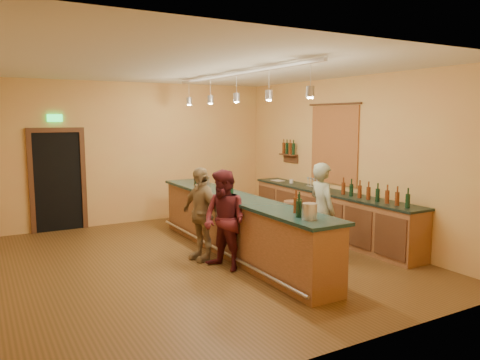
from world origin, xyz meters
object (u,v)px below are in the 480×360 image
back_counter (329,213)px  bartender (322,211)px  customer_a (225,220)px  customer_b (201,214)px  bar_stool (292,208)px  tasting_bar (237,221)px

back_counter → bartender: bearing=-135.5°
customer_a → customer_b: 0.68m
back_counter → bar_stool: bearing=132.5°
bartender → customer_b: bartender is taller
tasting_bar → back_counter: bearing=4.6°
back_counter → bartender: (-1.07, -1.05, 0.34)m
back_counter → bar_stool: back_counter is taller
bartender → bar_stool: 1.74m
back_counter → bar_stool: (-0.52, 0.57, 0.07)m
back_counter → customer_a: 2.93m
bartender → customer_b: size_ratio=1.04×
back_counter → bar_stool: 0.78m
back_counter → customer_a: (-2.80, -0.77, 0.31)m
bartender → customer_a: (-1.73, 0.28, -0.03)m
customer_b → bar_stool: customer_b is taller
customer_b → bar_stool: bearing=93.3°
customer_b → bar_stool: size_ratio=2.28×
customer_a → customer_b: bearing=170.6°
tasting_bar → customer_a: bearing=-132.9°
bartender → customer_a: size_ratio=1.03×
back_counter → bartender: bartender is taller
bartender → customer_b: (-1.83, 0.95, -0.03)m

